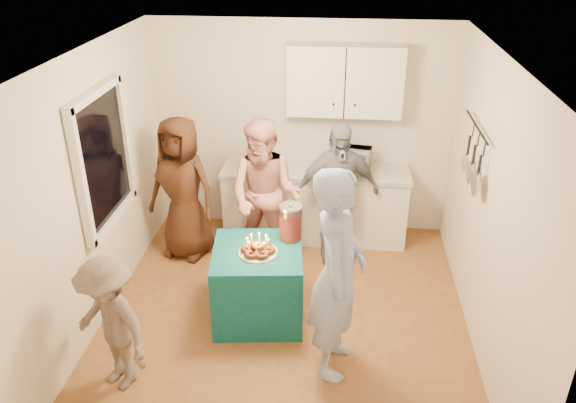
# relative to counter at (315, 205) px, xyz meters

# --- Properties ---
(floor) EXTENTS (4.00, 4.00, 0.00)m
(floor) POSITION_rel_counter_xyz_m (-0.20, -1.70, -0.43)
(floor) COLOR brown
(floor) RESTS_ON ground
(ceiling) EXTENTS (4.00, 4.00, 0.00)m
(ceiling) POSITION_rel_counter_xyz_m (-0.20, -1.70, 2.17)
(ceiling) COLOR white
(ceiling) RESTS_ON floor
(back_wall) EXTENTS (3.60, 3.60, 0.00)m
(back_wall) POSITION_rel_counter_xyz_m (-0.20, 0.30, 0.87)
(back_wall) COLOR silver
(back_wall) RESTS_ON floor
(left_wall) EXTENTS (4.00, 4.00, 0.00)m
(left_wall) POSITION_rel_counter_xyz_m (-2.00, -1.70, 0.87)
(left_wall) COLOR silver
(left_wall) RESTS_ON floor
(right_wall) EXTENTS (4.00, 4.00, 0.00)m
(right_wall) POSITION_rel_counter_xyz_m (1.60, -1.70, 0.87)
(right_wall) COLOR silver
(right_wall) RESTS_ON floor
(window_night) EXTENTS (0.04, 1.00, 1.20)m
(window_night) POSITION_rel_counter_xyz_m (-1.97, -1.40, 1.12)
(window_night) COLOR black
(window_night) RESTS_ON left_wall
(counter) EXTENTS (2.20, 0.58, 0.86)m
(counter) POSITION_rel_counter_xyz_m (0.00, 0.00, 0.00)
(counter) COLOR white
(counter) RESTS_ON floor
(countertop) EXTENTS (2.24, 0.62, 0.05)m
(countertop) POSITION_rel_counter_xyz_m (0.00, -0.00, 0.46)
(countertop) COLOR beige
(countertop) RESTS_ON counter
(upper_cabinet) EXTENTS (1.30, 0.30, 0.80)m
(upper_cabinet) POSITION_rel_counter_xyz_m (0.30, 0.15, 1.52)
(upper_cabinet) COLOR white
(upper_cabinet) RESTS_ON back_wall
(pot_rack) EXTENTS (0.12, 1.00, 0.60)m
(pot_rack) POSITION_rel_counter_xyz_m (1.52, -1.00, 1.17)
(pot_rack) COLOR black
(pot_rack) RESTS_ON right_wall
(microwave) EXTENTS (0.54, 0.41, 0.27)m
(microwave) POSITION_rel_counter_xyz_m (0.39, 0.00, 0.62)
(microwave) COLOR white
(microwave) RESTS_ON countertop
(party_table) EXTENTS (0.94, 0.94, 0.76)m
(party_table) POSITION_rel_counter_xyz_m (-0.47, -1.64, -0.05)
(party_table) COLOR #0E575E
(party_table) RESTS_ON floor
(donut_cake) EXTENTS (0.38, 0.38, 0.18)m
(donut_cake) POSITION_rel_counter_xyz_m (-0.45, -1.69, 0.42)
(donut_cake) COLOR #381C0C
(donut_cake) RESTS_ON party_table
(punch_jar) EXTENTS (0.22, 0.22, 0.34)m
(punch_jar) POSITION_rel_counter_xyz_m (-0.17, -1.38, 0.50)
(punch_jar) COLOR #B00E12
(punch_jar) RESTS_ON party_table
(man_birthday) EXTENTS (0.52, 0.74, 1.92)m
(man_birthday) POSITION_rel_counter_xyz_m (0.30, -2.27, 0.53)
(man_birthday) COLOR #9CB4E3
(man_birthday) RESTS_ON floor
(woman_back_left) EXTENTS (0.94, 0.75, 1.69)m
(woman_back_left) POSITION_rel_counter_xyz_m (-1.48, -0.55, 0.41)
(woman_back_left) COLOR brown
(woman_back_left) RESTS_ON floor
(woman_back_center) EXTENTS (0.97, 0.83, 1.73)m
(woman_back_center) POSITION_rel_counter_xyz_m (-0.52, -0.69, 0.44)
(woman_back_center) COLOR #D26D78
(woman_back_center) RESTS_ON floor
(woman_back_right) EXTENTS (1.06, 0.68, 1.67)m
(woman_back_right) POSITION_rel_counter_xyz_m (0.26, -0.48, 0.40)
(woman_back_right) COLOR black
(woman_back_right) RESTS_ON floor
(child_near_left) EXTENTS (0.93, 0.81, 1.25)m
(child_near_left) POSITION_rel_counter_xyz_m (-1.53, -2.67, 0.19)
(child_near_left) COLOR #5A4D48
(child_near_left) RESTS_ON floor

